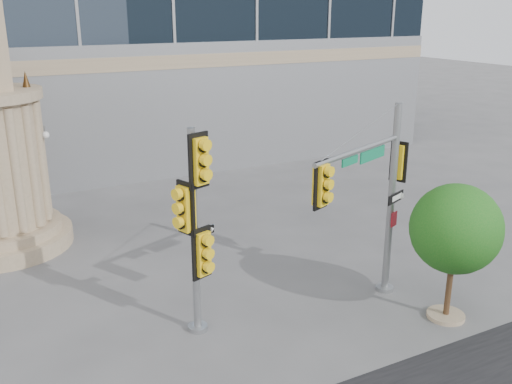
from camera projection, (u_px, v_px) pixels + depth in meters
name	position (u px, v px, depth m)	size (l,w,h in m)	color
ground	(306.00, 331.00, 13.76)	(120.00, 120.00, 0.00)	#545456
main_signal_pole	(375.00, 187.00, 14.14)	(3.81, 1.82, 5.18)	slate
secondary_signal_pole	(195.00, 219.00, 12.83)	(0.93, 0.67, 4.98)	slate
street_tree	(456.00, 232.00, 13.72)	(2.25, 2.19, 3.50)	gray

